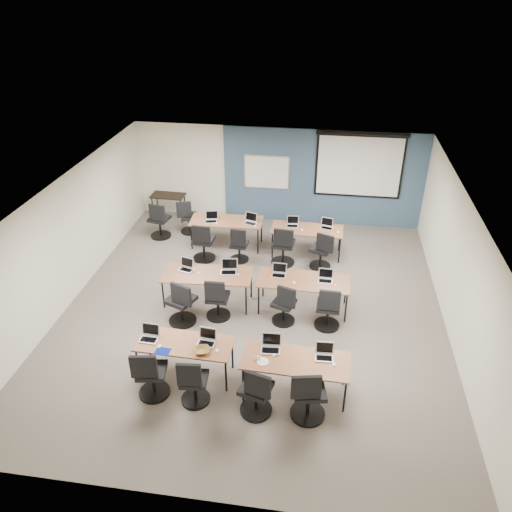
% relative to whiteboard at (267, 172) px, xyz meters
% --- Properties ---
extents(floor, '(8.00, 9.00, 0.02)m').
position_rel_whiteboard_xyz_m(floor, '(0.30, -4.43, -1.45)').
color(floor, '#6B6354').
rests_on(floor, ground).
extents(ceiling, '(8.00, 9.00, 0.02)m').
position_rel_whiteboard_xyz_m(ceiling, '(0.30, -4.43, 1.25)').
color(ceiling, white).
rests_on(ceiling, ground).
extents(wall_back, '(8.00, 0.04, 2.70)m').
position_rel_whiteboard_xyz_m(wall_back, '(0.30, 0.07, -0.10)').
color(wall_back, beige).
rests_on(wall_back, ground).
extents(wall_front, '(8.00, 0.04, 2.70)m').
position_rel_whiteboard_xyz_m(wall_front, '(0.30, -8.93, -0.10)').
color(wall_front, beige).
rests_on(wall_front, ground).
extents(wall_left, '(0.04, 9.00, 2.70)m').
position_rel_whiteboard_xyz_m(wall_left, '(-3.70, -4.43, -0.10)').
color(wall_left, beige).
rests_on(wall_left, ground).
extents(wall_right, '(0.04, 9.00, 2.70)m').
position_rel_whiteboard_xyz_m(wall_right, '(4.30, -4.43, -0.10)').
color(wall_right, beige).
rests_on(wall_right, ground).
extents(blue_accent_panel, '(5.50, 0.04, 2.70)m').
position_rel_whiteboard_xyz_m(blue_accent_panel, '(1.55, 0.04, -0.10)').
color(blue_accent_panel, '#3D5977').
rests_on(blue_accent_panel, wall_back).
extents(whiteboard, '(1.28, 0.03, 0.98)m').
position_rel_whiteboard_xyz_m(whiteboard, '(0.00, 0.00, 0.00)').
color(whiteboard, '#BCBCBC').
rests_on(whiteboard, wall_back).
extents(projector_screen, '(2.40, 0.10, 1.82)m').
position_rel_whiteboard_xyz_m(projector_screen, '(2.50, -0.02, 0.44)').
color(projector_screen, black).
rests_on(projector_screen, wall_back).
extents(training_table_front_left, '(1.69, 0.70, 0.73)m').
position_rel_whiteboard_xyz_m(training_table_front_left, '(-0.58, -6.56, -0.77)').
color(training_table_front_left, brown).
rests_on(training_table_front_left, floor).
extents(training_table_front_right, '(1.80, 0.75, 0.73)m').
position_rel_whiteboard_xyz_m(training_table_front_right, '(1.37, -6.71, -0.77)').
color(training_table_front_right, '#98582A').
rests_on(training_table_front_right, floor).
extents(training_table_mid_left, '(1.92, 0.80, 0.73)m').
position_rel_whiteboard_xyz_m(training_table_mid_left, '(-0.72, -4.30, -0.76)').
color(training_table_mid_left, olive).
rests_on(training_table_mid_left, floor).
extents(training_table_mid_right, '(1.92, 0.80, 0.73)m').
position_rel_whiteboard_xyz_m(training_table_mid_right, '(1.34, -4.24, -0.76)').
color(training_table_mid_right, brown).
rests_on(training_table_mid_right, floor).
extents(training_table_back_left, '(1.86, 0.77, 0.73)m').
position_rel_whiteboard_xyz_m(training_table_back_left, '(-0.82, -1.71, -0.76)').
color(training_table_back_left, '#A8793E').
rests_on(training_table_back_left, floor).
extents(training_table_back_right, '(1.78, 0.74, 0.73)m').
position_rel_whiteboard_xyz_m(training_table_back_right, '(1.27, -1.88, -0.77)').
color(training_table_back_right, brown).
rests_on(training_table_back_right, floor).
extents(laptop_0, '(0.32, 0.27, 0.25)m').
position_rel_whiteboard_xyz_m(laptop_0, '(-1.22, -6.52, -0.66)').
color(laptop_0, '#AEAEB5').
rests_on(laptop_0, training_table_front_left).
extents(mouse_0, '(0.09, 0.12, 0.04)m').
position_rel_whiteboard_xyz_m(mouse_0, '(-0.98, -6.72, -0.71)').
color(mouse_0, white).
rests_on(mouse_0, training_table_front_left).
extents(task_chair_0, '(0.54, 0.54, 1.02)m').
position_rel_whiteboard_xyz_m(task_chair_0, '(-1.03, -7.15, -1.03)').
color(task_chair_0, black).
rests_on(task_chair_0, floor).
extents(laptop_1, '(0.31, 0.26, 0.24)m').
position_rel_whiteboard_xyz_m(laptop_1, '(-0.20, -6.48, -0.66)').
color(laptop_1, '#A9A9A9').
rests_on(laptop_1, training_table_front_left).
extents(mouse_1, '(0.08, 0.10, 0.03)m').
position_rel_whiteboard_xyz_m(mouse_1, '(0.02, -6.69, -0.71)').
color(mouse_1, white).
rests_on(mouse_1, training_table_front_left).
extents(task_chair_1, '(0.50, 0.50, 0.98)m').
position_rel_whiteboard_xyz_m(task_chair_1, '(-0.28, -7.20, -1.05)').
color(task_chair_1, black).
rests_on(task_chair_1, floor).
extents(laptop_2, '(0.34, 0.29, 0.26)m').
position_rel_whiteboard_xyz_m(laptop_2, '(0.92, -6.49, -0.66)').
color(laptop_2, silver).
rests_on(laptop_2, training_table_front_right).
extents(mouse_2, '(0.07, 0.10, 0.03)m').
position_rel_whiteboard_xyz_m(mouse_2, '(1.00, -6.65, -0.71)').
color(mouse_2, white).
rests_on(mouse_2, training_table_front_right).
extents(task_chair_2, '(0.54, 0.54, 1.02)m').
position_rel_whiteboard_xyz_m(task_chair_2, '(0.79, -7.28, -1.03)').
color(task_chair_2, black).
rests_on(task_chair_2, floor).
extents(laptop_3, '(0.31, 0.26, 0.23)m').
position_rel_whiteboard_xyz_m(laptop_3, '(1.83, -6.55, -0.66)').
color(laptop_3, '#A9A9A9').
rests_on(laptop_3, training_table_front_right).
extents(mouse_3, '(0.08, 0.11, 0.04)m').
position_rel_whiteboard_xyz_m(mouse_3, '(2.00, -6.74, -0.71)').
color(mouse_3, white).
rests_on(mouse_3, training_table_front_right).
extents(task_chair_3, '(0.58, 0.58, 1.05)m').
position_rel_whiteboard_xyz_m(task_chair_3, '(1.61, -7.24, -1.01)').
color(task_chair_3, black).
rests_on(task_chair_3, floor).
extents(laptop_4, '(0.31, 0.26, 0.24)m').
position_rel_whiteboard_xyz_m(laptop_4, '(-1.20, -4.18, -0.66)').
color(laptop_4, '#ACACB8').
rests_on(laptop_4, training_table_mid_left).
extents(mouse_4, '(0.07, 0.10, 0.03)m').
position_rel_whiteboard_xyz_m(mouse_4, '(-0.89, -4.33, -0.71)').
color(mouse_4, white).
rests_on(mouse_4, training_table_mid_left).
extents(task_chair_4, '(0.61, 0.58, 1.05)m').
position_rel_whiteboard_xyz_m(task_chair_4, '(-1.07, -5.11, -1.01)').
color(task_chair_4, black).
rests_on(task_chair_4, floor).
extents(laptop_5, '(0.35, 0.30, 0.26)m').
position_rel_whiteboard_xyz_m(laptop_5, '(-0.27, -4.14, -0.66)').
color(laptop_5, '#BABAC1').
rests_on(laptop_5, training_table_mid_left).
extents(mouse_5, '(0.07, 0.10, 0.03)m').
position_rel_whiteboard_xyz_m(mouse_5, '(-0.05, -4.25, -0.71)').
color(mouse_5, white).
rests_on(mouse_5, training_table_mid_left).
extents(task_chair_5, '(0.51, 0.51, 0.99)m').
position_rel_whiteboard_xyz_m(task_chair_5, '(-0.39, -4.83, -1.04)').
color(task_chair_5, black).
rests_on(task_chair_5, floor).
extents(laptop_6, '(0.31, 0.26, 0.24)m').
position_rel_whiteboard_xyz_m(laptop_6, '(0.81, -4.11, -0.66)').
color(laptop_6, silver).
rests_on(laptop_6, training_table_mid_right).
extents(mouse_6, '(0.08, 0.11, 0.04)m').
position_rel_whiteboard_xyz_m(mouse_6, '(1.15, -4.39, -0.71)').
color(mouse_6, white).
rests_on(mouse_6, training_table_mid_right).
extents(task_chair_6, '(0.49, 0.48, 0.96)m').
position_rel_whiteboard_xyz_m(task_chair_6, '(1.00, -4.80, -1.05)').
color(task_chair_6, black).
rests_on(task_chair_6, floor).
extents(laptop_7, '(0.30, 0.26, 0.23)m').
position_rel_whiteboard_xyz_m(laptop_7, '(1.79, -4.18, -0.66)').
color(laptop_7, silver).
rests_on(laptop_7, training_table_mid_right).
extents(mouse_7, '(0.08, 0.11, 0.03)m').
position_rel_whiteboard_xyz_m(mouse_7, '(2.00, -4.37, -0.71)').
color(mouse_7, white).
rests_on(mouse_7, training_table_mid_right).
extents(task_chair_7, '(0.52, 0.52, 1.00)m').
position_rel_whiteboard_xyz_m(task_chair_7, '(1.88, -4.82, -1.04)').
color(task_chair_7, black).
rests_on(task_chair_7, floor).
extents(laptop_8, '(0.33, 0.28, 0.25)m').
position_rel_whiteboard_xyz_m(laptop_8, '(-1.19, -1.79, -0.66)').
color(laptop_8, silver).
rests_on(laptop_8, training_table_back_left).
extents(mouse_8, '(0.08, 0.11, 0.03)m').
position_rel_whiteboard_xyz_m(mouse_8, '(-1.03, -1.94, -0.71)').
color(mouse_8, white).
rests_on(mouse_8, training_table_back_left).
extents(task_chair_8, '(0.56, 0.56, 1.03)m').
position_rel_whiteboard_xyz_m(task_chair_8, '(-1.24, -2.53, -1.02)').
color(task_chair_8, black).
rests_on(task_chair_8, floor).
extents(laptop_9, '(0.33, 0.28, 0.25)m').
position_rel_whiteboard_xyz_m(laptop_9, '(-0.18, -1.75, -0.66)').
color(laptop_9, '#A9A9B6').
rests_on(laptop_9, training_table_back_left).
extents(mouse_9, '(0.08, 0.11, 0.03)m').
position_rel_whiteboard_xyz_m(mouse_9, '(-0.02, -1.95, -0.71)').
color(mouse_9, white).
rests_on(mouse_9, training_table_back_left).
extents(task_chair_9, '(0.46, 0.46, 0.95)m').
position_rel_whiteboard_xyz_m(task_chair_9, '(-0.36, -2.47, -1.06)').
color(task_chair_9, black).
rests_on(task_chair_9, floor).
extents(laptop_10, '(0.30, 0.26, 0.23)m').
position_rel_whiteboard_xyz_m(laptop_10, '(0.90, -1.75, -0.66)').
color(laptop_10, '#A5A5AE').
rests_on(laptop_10, training_table_back_right).
extents(mouse_10, '(0.09, 0.12, 0.04)m').
position_rel_whiteboard_xyz_m(mouse_10, '(1.15, -1.96, -0.71)').
color(mouse_10, white).
rests_on(mouse_10, training_table_back_right).
extents(task_chair_10, '(0.58, 0.58, 1.05)m').
position_rel_whiteboard_xyz_m(task_chair_10, '(0.74, -2.46, -1.01)').
color(task_chair_10, black).
rests_on(task_chair_10, floor).
extents(laptop_11, '(0.31, 0.26, 0.23)m').
position_rel_whiteboard_xyz_m(laptop_11, '(1.75, -1.73, -0.66)').
color(laptop_11, '#ABACB9').
rests_on(laptop_11, training_table_back_right).
extents(mouse_11, '(0.07, 0.10, 0.03)m').
position_rel_whiteboard_xyz_m(mouse_11, '(2.04, -1.97, -0.71)').
color(mouse_11, white).
rests_on(mouse_11, training_table_back_right).
extents(task_chair_11, '(0.55, 0.52, 1.00)m').
position_rel_whiteboard_xyz_m(task_chair_11, '(1.68, -2.49, -1.04)').
color(task_chair_11, black).
rests_on(task_chair_11, floor).
extents(blue_mousepad, '(0.26, 0.23, 0.01)m').
position_rel_whiteboard_xyz_m(blue_mousepad, '(-0.89, -6.83, -0.72)').
color(blue_mousepad, navy).
rests_on(blue_mousepad, training_table_front_left).
extents(snack_bowl, '(0.39, 0.39, 0.08)m').
position_rel_whiteboard_xyz_m(snack_bowl, '(-0.22, -6.74, -0.68)').
color(snack_bowl, '#916036').
rests_on(snack_bowl, training_table_front_left).
extents(snack_plate, '(0.24, 0.24, 0.01)m').
position_rel_whiteboard_xyz_m(snack_plate, '(0.83, -6.84, -0.71)').
color(snack_plate, white).
rests_on(snack_plate, training_table_front_right).
extents(coffee_cup, '(0.07, 0.07, 0.05)m').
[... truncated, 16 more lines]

